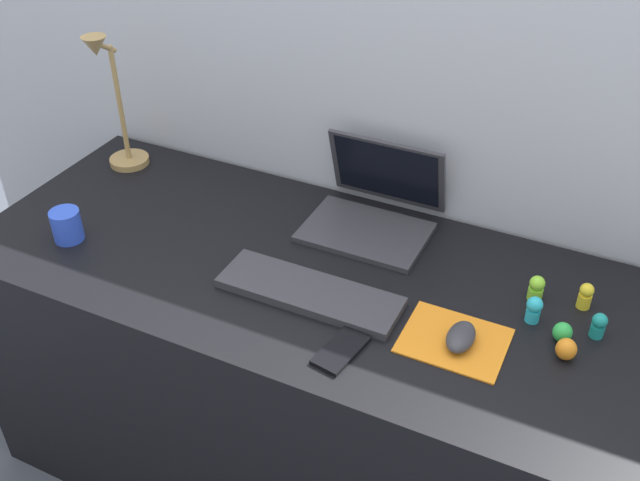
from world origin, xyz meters
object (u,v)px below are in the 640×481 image
object	(u,v)px
keyboard	(310,292)
desk_lamp	(114,106)
coffee_mug	(67,225)
toy_figurine_green	(562,332)
laptop	(375,205)
toy_figurine_lime	(536,288)
toy_figurine_yellow	(585,295)
mouse	(461,337)
toy_figurine_teal	(599,325)
toy_figurine_cyan	(534,309)
toy_figurine_orange	(566,349)
cell_phone	(341,350)

from	to	relation	value
keyboard	desk_lamp	xyz separation A→B (m)	(-0.72, 0.28, 0.18)
coffee_mug	toy_figurine_green	bearing A→B (deg)	7.82
laptop	toy_figurine_lime	bearing A→B (deg)	-16.06
desk_lamp	toy_figurine_yellow	bearing A→B (deg)	-2.57
mouse	toy_figurine_teal	world-z (taller)	toy_figurine_teal
toy_figurine_lime	toy_figurine_teal	size ratio (longest dim) A/B	1.05
toy_figurine_cyan	toy_figurine_orange	bearing A→B (deg)	-44.65
toy_figurine_orange	toy_figurine_green	world-z (taller)	toy_figurine_orange
laptop	toy_figurine_orange	world-z (taller)	laptop
toy_figurine_yellow	cell_phone	bearing A→B (deg)	-139.37
toy_figurine_cyan	cell_phone	bearing A→B (deg)	-140.97
toy_figurine_yellow	toy_figurine_cyan	xyz separation A→B (m)	(-0.09, -0.09, 0.00)
cell_phone	keyboard	bearing A→B (deg)	145.80
desk_lamp	toy_figurine_orange	size ratio (longest dim) A/B	8.45
desk_lamp	toy_figurine_green	xyz separation A→B (m)	(1.25, -0.18, -0.16)
toy_figurine_lime	toy_figurine_green	world-z (taller)	toy_figurine_lime
mouse	toy_figurine_teal	size ratio (longest dim) A/B	1.68
keyboard	desk_lamp	world-z (taller)	desk_lamp
toy_figurine_green	toy_figurine_teal	xyz separation A→B (m)	(0.06, 0.05, 0.01)
toy_figurine_teal	cell_phone	bearing A→B (deg)	-148.98
laptop	desk_lamp	bearing A→B (deg)	-176.33
toy_figurine_lime	coffee_mug	bearing A→B (deg)	-166.03
laptop	toy_figurine_lime	size ratio (longest dim) A/B	5.00
laptop	cell_phone	bearing A→B (deg)	-75.79
laptop	toy_figurine_green	bearing A→B (deg)	-24.60
mouse	toy_figurine_yellow	distance (m)	0.31
coffee_mug	toy_figurine_green	xyz separation A→B (m)	(1.15, 0.16, -0.02)
desk_lamp	toy_figurine_cyan	xyz separation A→B (m)	(1.18, -0.15, -0.15)
cell_phone	toy_figurine_cyan	distance (m)	0.42
toy_figurine_green	toy_figurine_yellow	bearing A→B (deg)	79.98
mouse	toy_figurine_cyan	world-z (taller)	toy_figurine_cyan
desk_lamp	toy_figurine_green	distance (m)	1.27
desk_lamp	toy_figurine_teal	xyz separation A→B (m)	(1.31, -0.14, -0.16)
mouse	toy_figurine_orange	world-z (taller)	toy_figurine_orange
cell_phone	toy_figurine_teal	distance (m)	0.53
keyboard	toy_figurine_orange	bearing A→B (deg)	5.21
toy_figurine_yellow	toy_figurine_green	world-z (taller)	toy_figurine_yellow
toy_figurine_yellow	toy_figurine_teal	bearing A→B (deg)	-64.04
toy_figurine_orange	toy_figurine_teal	size ratio (longest dim) A/B	0.80
keyboard	toy_figurine_lime	world-z (taller)	toy_figurine_lime
cell_phone	toy_figurine_orange	size ratio (longest dim) A/B	2.78
mouse	toy_figurine_teal	xyz separation A→B (m)	(0.24, 0.15, 0.01)
mouse	toy_figurine_orange	xyz separation A→B (m)	(0.20, 0.05, 0.00)
toy_figurine_lime	toy_figurine_green	distance (m)	0.13
laptop	toy_figurine_green	distance (m)	0.56
mouse	toy_figurine_lime	distance (m)	0.24
toy_figurine_lime	toy_figurine_teal	xyz separation A→B (m)	(0.14, -0.06, -0.00)
mouse	desk_lamp	bearing A→B (deg)	164.98
toy_figurine_cyan	keyboard	bearing A→B (deg)	-163.97
toy_figurine_yellow	toy_figurine_orange	distance (m)	0.17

